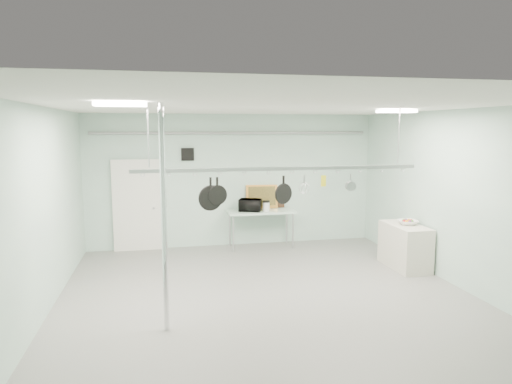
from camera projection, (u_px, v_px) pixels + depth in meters
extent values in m
plane|color=gray|center=(272.00, 305.00, 7.45)|extent=(8.00, 8.00, 0.00)
cube|color=silver|center=(273.00, 107.00, 7.01)|extent=(7.00, 8.00, 0.02)
cube|color=silver|center=(234.00, 180.00, 11.10)|extent=(7.00, 0.02, 3.20)
cube|color=silver|center=(467.00, 201.00, 7.93)|extent=(0.02, 8.00, 3.20)
cube|color=silver|center=(137.00, 206.00, 10.66)|extent=(1.10, 0.10, 2.20)
cube|color=black|center=(188.00, 154.00, 10.77)|extent=(0.30, 0.04, 0.30)
cylinder|color=gray|center=(234.00, 133.00, 10.85)|extent=(6.60, 0.07, 0.07)
cylinder|color=silver|center=(164.00, 220.00, 6.30)|extent=(0.08, 0.08, 3.20)
cube|color=silver|center=(261.00, 211.00, 10.94)|extent=(1.60, 0.70, 0.05)
cylinder|color=#B7B7BC|center=(233.00, 234.00, 10.59)|extent=(0.04, 0.04, 0.86)
cylinder|color=#B7B7BC|center=(230.00, 229.00, 11.13)|extent=(0.04, 0.04, 0.86)
cylinder|color=#B7B7BC|center=(293.00, 231.00, 10.88)|extent=(0.04, 0.04, 0.86)
cylinder|color=#B7B7BC|center=(287.00, 226.00, 11.42)|extent=(0.04, 0.04, 0.86)
cube|color=beige|center=(405.00, 246.00, 9.38)|extent=(0.60, 1.20, 0.90)
cube|color=#B7B7BC|center=(280.00, 169.00, 7.48)|extent=(4.80, 0.06, 0.06)
cylinder|color=#B7B7BC|center=(148.00, 139.00, 6.98)|extent=(0.02, 0.02, 0.94)
cylinder|color=#B7B7BC|center=(399.00, 138.00, 7.83)|extent=(0.02, 0.02, 0.94)
cube|color=white|center=(121.00, 104.00, 5.79)|extent=(0.65, 0.30, 0.05)
cube|color=white|center=(397.00, 111.00, 8.08)|extent=(0.65, 0.30, 0.05)
imported|color=black|center=(250.00, 205.00, 10.83)|extent=(0.61, 0.51, 0.29)
cylinder|color=silver|center=(266.00, 207.00, 10.82)|extent=(0.21, 0.21, 0.21)
cube|color=gold|center=(262.00, 197.00, 11.20)|extent=(0.79, 0.19, 0.58)
cube|color=#311D11|center=(278.00, 203.00, 11.31)|extent=(0.30, 0.10, 0.25)
imported|color=white|center=(408.00, 222.00, 9.33)|extent=(0.39, 0.39, 0.10)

